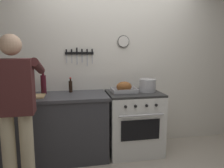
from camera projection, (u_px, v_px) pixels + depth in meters
wall_back at (114, 63)px, 3.36m from camera, size 6.00×0.13×2.60m
counter_block at (32, 129)px, 2.92m from camera, size 2.03×0.65×0.90m
stove at (134, 122)px, 3.19m from camera, size 0.76×0.67×0.90m
person_cook at (15, 105)px, 2.22m from camera, size 0.51×0.63×1.66m
roasting_pan at (124, 88)px, 3.07m from camera, size 0.35×0.26×0.16m
stock_pot at (147, 85)px, 3.17m from camera, size 0.24×0.24×0.18m
cutting_board at (30, 96)px, 2.79m from camera, size 0.36×0.24×0.02m
bottle_hot_sauce at (7, 91)px, 2.84m from camera, size 0.05×0.05×0.17m
bottle_soy_sauce at (71, 86)px, 3.11m from camera, size 0.05×0.05×0.21m
bottle_wine_red at (43, 84)px, 2.98m from camera, size 0.07×0.07×0.33m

